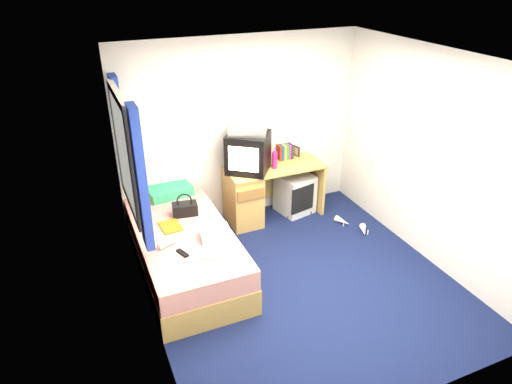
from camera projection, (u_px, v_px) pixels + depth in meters
name	position (u px, v px, depth m)	size (l,w,h in m)	color
ground	(299.00, 281.00, 5.06)	(3.40, 3.40, 0.00)	#0C1438
room_shell	(306.00, 161.00, 4.39)	(3.40, 3.40, 3.40)	white
bed	(185.00, 251.00, 5.10)	(1.01, 2.00, 0.54)	tan
pillow	(169.00, 191.00, 5.69)	(0.53, 0.34, 0.12)	teal
desk	(255.00, 193.00, 6.07)	(1.30, 0.55, 0.75)	tan
storage_cube	(295.00, 193.00, 6.34)	(0.44, 0.44, 0.55)	silver
crt_tv	(248.00, 152.00, 5.76)	(0.68, 0.68, 0.50)	black
vcr	(248.00, 130.00, 5.63)	(0.46, 0.33, 0.09)	#B3B3B5
book_row	(285.00, 152.00, 6.18)	(0.20, 0.13, 0.20)	maroon
picture_frame	(296.00, 151.00, 6.28)	(0.02, 0.12, 0.14)	#321D10
pink_water_bottle	(274.00, 160.00, 5.90)	(0.07, 0.07, 0.22)	#E22072
aerosol_can	(261.00, 160.00, 5.94)	(0.05, 0.05, 0.19)	silver
handbag	(185.00, 208.00, 5.26)	(0.31, 0.20, 0.27)	black
towel	(215.00, 233.00, 4.83)	(0.31, 0.25, 0.10)	white
magazine	(170.00, 226.00, 5.04)	(0.21, 0.28, 0.01)	gold
water_bottle	(167.00, 243.00, 4.70)	(0.07, 0.07, 0.20)	silver
colour_swatch_fan	(208.00, 258.00, 4.52)	(0.22, 0.06, 0.01)	yellow
remote_control	(183.00, 253.00, 4.59)	(0.05, 0.16, 0.02)	black
window_assembly	(128.00, 155.00, 4.60)	(0.11, 1.42, 1.40)	silver
white_heels	(353.00, 226.00, 6.02)	(0.30, 0.54, 0.09)	silver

